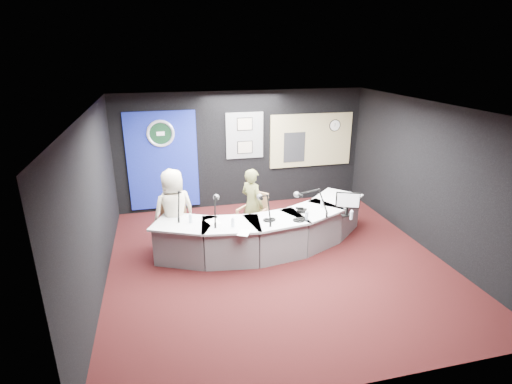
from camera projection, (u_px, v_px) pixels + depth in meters
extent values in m
plane|color=black|center=(277.00, 261.00, 7.38)|extent=(6.00, 6.00, 0.00)
cube|color=silver|center=(280.00, 108.00, 6.43)|extent=(6.00, 6.00, 0.02)
cube|color=black|center=(243.00, 150.00, 9.65)|extent=(6.00, 0.02, 2.80)
cube|color=black|center=(361.00, 283.00, 4.17)|extent=(6.00, 0.02, 2.80)
cube|color=black|center=(95.00, 205.00, 6.24)|extent=(0.02, 6.00, 2.80)
cube|color=black|center=(429.00, 178.00, 7.58)|extent=(0.02, 6.00, 2.80)
cube|color=navy|center=(163.00, 161.00, 9.25)|extent=(1.60, 0.05, 2.30)
torus|color=silver|center=(161.00, 134.00, 8.99)|extent=(0.63, 0.07, 0.63)
cylinder|color=black|center=(161.00, 134.00, 9.00)|extent=(0.48, 0.01, 0.48)
cube|color=slate|center=(245.00, 136.00, 9.51)|extent=(0.90, 0.04, 1.10)
cube|color=gray|center=(245.00, 124.00, 9.39)|extent=(0.34, 0.02, 0.27)
cube|color=gray|center=(245.00, 147.00, 9.58)|extent=(0.34, 0.02, 0.27)
cube|color=tan|center=(311.00, 140.00, 9.96)|extent=(2.12, 0.06, 1.32)
cube|color=#DDAF8B|center=(311.00, 140.00, 9.95)|extent=(2.00, 0.02, 1.20)
cube|color=black|center=(294.00, 147.00, 9.88)|extent=(0.55, 0.02, 0.75)
cylinder|color=white|center=(335.00, 125.00, 9.95)|extent=(0.28, 0.01, 0.28)
cube|color=gray|center=(174.00, 216.00, 7.82)|extent=(0.50, 0.12, 0.70)
imported|color=beige|center=(174.00, 211.00, 7.53)|extent=(0.91, 0.73, 1.64)
imported|color=brown|center=(252.00, 204.00, 8.04)|extent=(0.60, 0.65, 1.49)
cube|color=black|center=(347.00, 200.00, 7.38)|extent=(0.41, 0.19, 0.30)
cube|color=black|center=(302.00, 211.00, 7.66)|extent=(0.23, 0.21, 0.05)
torus|color=black|center=(299.00, 220.00, 7.28)|extent=(0.23, 0.23, 0.04)
torus|color=black|center=(269.00, 220.00, 7.27)|extent=(0.19, 0.19, 0.03)
cube|color=white|center=(213.00, 222.00, 7.22)|extent=(0.28, 0.34, 0.00)
cube|color=white|center=(244.00, 233.00, 6.80)|extent=(0.29, 0.33, 0.00)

